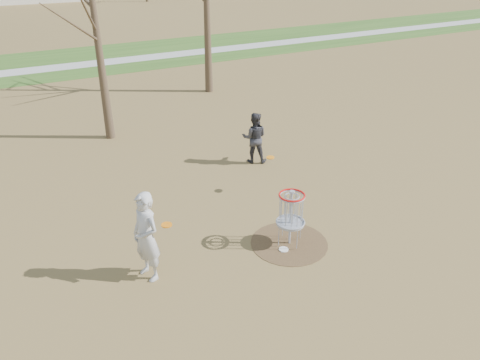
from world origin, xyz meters
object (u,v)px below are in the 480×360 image
at_px(player_throwing, 254,138).
at_px(disc_grounded, 284,249).
at_px(player_standing, 146,237).
at_px(disc_golf_basket, 291,210).

relative_size(player_throwing, disc_grounded, 7.38).
bearing_deg(player_standing, disc_golf_basket, 65.44).
bearing_deg(player_throwing, disc_golf_basket, 101.78).
distance_m(player_standing, player_throwing, 6.17).
bearing_deg(player_throwing, disc_grounded, 99.49).
distance_m(player_throwing, disc_golf_basket, 4.57).
bearing_deg(disc_golf_basket, player_standing, 173.19).
bearing_deg(disc_grounded, player_standing, 169.36).
distance_m(disc_grounded, disc_golf_basket, 0.95).
xyz_separation_m(player_throwing, disc_golf_basket, (-1.52, -4.31, 0.10)).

